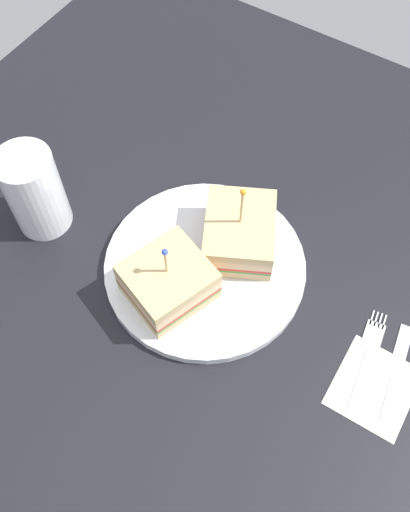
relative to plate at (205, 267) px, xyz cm
name	(u,v)px	position (x,y,z in cm)	size (l,w,h in cm)	color
ground_plane	(205,273)	(0.00, 0.00, -1.67)	(95.95, 95.95, 2.00)	black
plate	(205,267)	(0.00, 0.00, 0.00)	(24.97, 24.97, 1.33)	white
sandwich_half_front	(168,281)	(5.50, -1.56, 3.28)	(11.55, 11.14, 9.67)	tan
sandwich_half_back	(239,232)	(-4.84, 1.89, 3.15)	(12.93, 12.14, 11.03)	tan
drink_glass	(36,195)	(4.87, -21.86, 4.64)	(7.06, 7.06, 11.99)	#B74C33
napkin	(374,387)	(2.53, 24.12, -0.59)	(9.50, 8.55, 0.15)	beige
fork	(369,349)	(-1.21, 21.78, -0.49)	(13.47, 3.23, 0.35)	silver
knife	(397,366)	(-1.11, 25.29, -0.49)	(12.15, 2.99, 0.35)	silver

